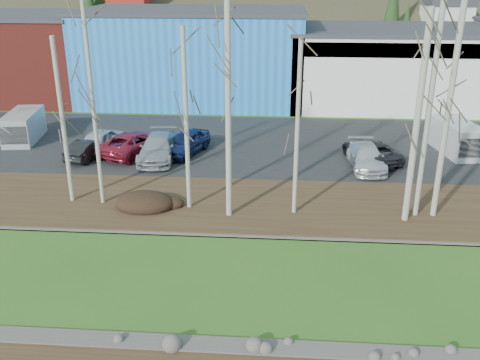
# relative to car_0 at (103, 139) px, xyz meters

# --- Properties ---
(near_bank_rocks) EXTENTS (80.00, 0.80, 0.50)m
(near_bank_rocks) POSITION_rel_car_0_xyz_m (9.92, -19.63, -0.90)
(near_bank_rocks) COLOR #47423D
(near_bank_rocks) RESTS_ON ground
(river) EXTENTS (80.00, 8.00, 0.90)m
(river) POSITION_rel_car_0_xyz_m (9.92, -15.53, -0.90)
(river) COLOR black
(river) RESTS_ON ground
(far_bank_rocks) EXTENTS (80.00, 0.80, 0.46)m
(far_bank_rocks) POSITION_rel_car_0_xyz_m (9.92, -11.43, -0.90)
(far_bank_rocks) COLOR #47423D
(far_bank_rocks) RESTS_ON ground
(far_bank) EXTENTS (80.00, 7.00, 0.15)m
(far_bank) POSITION_rel_car_0_xyz_m (9.92, -8.23, -0.83)
(far_bank) COLOR #382616
(far_bank) RESTS_ON ground
(parking_lot) EXTENTS (80.00, 14.00, 0.14)m
(parking_lot) POSITION_rel_car_0_xyz_m (9.92, 2.27, -0.83)
(parking_lot) COLOR black
(parking_lot) RESTS_ON ground
(building_brick) EXTENTS (16.32, 12.24, 7.80)m
(building_brick) POSITION_rel_car_0_xyz_m (-14.08, 16.27, 3.00)
(building_brick) COLOR maroon
(building_brick) RESTS_ON ground
(building_blue) EXTENTS (20.40, 12.24, 8.30)m
(building_blue) POSITION_rel_car_0_xyz_m (3.92, 16.27, 3.25)
(building_blue) COLOR #2066AE
(building_blue) RESTS_ON ground
(building_white) EXTENTS (18.36, 12.24, 6.80)m
(building_white) POSITION_rel_car_0_xyz_m (21.92, 16.25, 2.51)
(building_white) COLOR silver
(building_white) RESTS_ON ground
(dirt_mound) EXTENTS (3.10, 2.19, 0.61)m
(dirt_mound) POSITION_rel_car_0_xyz_m (5.10, -9.12, -0.45)
(dirt_mound) COLOR black
(dirt_mound) RESTS_ON far_bank
(birch_0) EXTENTS (0.24, 0.24, 8.65)m
(birch_0) POSITION_rel_car_0_xyz_m (0.97, -8.49, 3.57)
(birch_0) COLOR #A6A296
(birch_0) RESTS_ON far_bank
(birch_1) EXTENTS (0.21, 0.21, 10.73)m
(birch_1) POSITION_rel_car_0_xyz_m (2.71, -8.65, 4.61)
(birch_1) COLOR #A6A296
(birch_1) RESTS_ON far_bank
(birch_2) EXTENTS (0.23, 0.23, 9.21)m
(birch_2) POSITION_rel_car_0_xyz_m (7.42, -8.87, 3.85)
(birch_2) COLOR #A6A296
(birch_2) RESTS_ON far_bank
(birch_3) EXTENTS (0.29, 0.29, 10.38)m
(birch_3) POSITION_rel_car_0_xyz_m (9.59, -9.69, 4.44)
(birch_3) COLOR #A6A296
(birch_3) RESTS_ON far_bank
(birch_4) EXTENTS (0.22, 0.22, 8.78)m
(birch_4) POSITION_rel_car_0_xyz_m (12.89, -9.13, 3.64)
(birch_4) COLOR #A6A296
(birch_4) RESTS_ON far_bank
(birch_5) EXTENTS (0.31, 0.31, 10.16)m
(birch_5) POSITION_rel_car_0_xyz_m (18.39, -9.58, 4.33)
(birch_5) COLOR #A6A296
(birch_5) RESTS_ON far_bank
(birch_6) EXTENTS (0.28, 0.28, 10.67)m
(birch_6) POSITION_rel_car_0_xyz_m (19.93, -8.95, 4.58)
(birch_6) COLOR #A6A296
(birch_6) RESTS_ON far_bank
(birch_7) EXTENTS (0.26, 0.26, 11.47)m
(birch_7) POSITION_rel_car_0_xyz_m (19.04, -8.95, 4.98)
(birch_7) COLOR #A6A296
(birch_7) RESTS_ON far_bank
(car_0) EXTENTS (2.55, 4.72, 1.52)m
(car_0) POSITION_rel_car_0_xyz_m (0.00, 0.00, 0.00)
(car_0) COLOR silver
(car_0) RESTS_ON parking_lot
(car_1) EXTENTS (2.20, 4.07, 1.27)m
(car_1) POSITION_rel_car_0_xyz_m (-0.43, -1.76, -0.13)
(car_1) COLOR black
(car_1) RESTS_ON parking_lot
(car_2) EXTENTS (4.33, 5.97, 1.51)m
(car_2) POSITION_rel_car_0_xyz_m (2.30, -0.68, -0.01)
(car_2) COLOR #9F1F35
(car_2) RESTS_ON parking_lot
(car_3) EXTENTS (2.46, 5.48, 1.56)m
(car_3) POSITION_rel_car_0_xyz_m (4.20, -1.60, 0.02)
(car_3) COLOR #A5AAAE
(car_3) RESTS_ON parking_lot
(car_4) EXTENTS (3.19, 4.92, 1.56)m
(car_4) POSITION_rel_car_0_xyz_m (5.81, -0.34, 0.02)
(car_4) COLOR #142350
(car_4) RESTS_ON parking_lot
(car_5) EXTENTS (3.88, 5.38, 1.36)m
(car_5) POSITION_rel_car_0_xyz_m (17.98, -0.94, -0.08)
(car_5) COLOR #28282B
(car_5) RESTS_ON parking_lot
(car_6) EXTENTS (2.15, 4.89, 1.40)m
(car_6) POSITION_rel_car_0_xyz_m (17.49, -2.23, -0.06)
(car_6) COLOR silver
(car_6) RESTS_ON parking_lot
(van_white) EXTENTS (2.74, 5.00, 2.07)m
(van_white) POSITION_rel_car_0_xyz_m (23.97, 1.14, 0.27)
(van_white) COLOR silver
(van_white) RESTS_ON parking_lot
(van_grey) EXTENTS (2.62, 4.90, 2.04)m
(van_grey) POSITION_rel_car_0_xyz_m (-6.36, 1.60, 0.26)
(van_grey) COLOR #B4B6B9
(van_grey) RESTS_ON parking_lot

